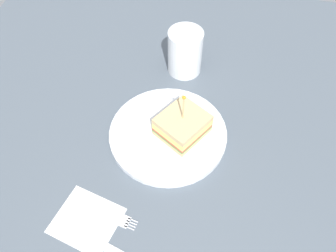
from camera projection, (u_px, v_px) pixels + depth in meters
ground_plane at (168, 138)px, 72.08cm from camera, size 111.21×111.21×2.00cm
plate at (168, 134)px, 70.72cm from camera, size 24.02×24.02×1.38cm
sandwich_half_center at (182, 125)px, 68.25cm from camera, size 11.97×11.70×10.95cm
drink_glass at (184, 53)px, 78.98cm from camera, size 7.89×7.89×10.71cm
napkin at (87, 220)px, 60.38cm from camera, size 12.13×12.92×0.15cm
fork at (113, 216)px, 60.70cm from camera, size 3.43×11.79×0.35cm
knife at (96, 242)px, 58.05cm from camera, size 4.78×13.53×0.35cm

